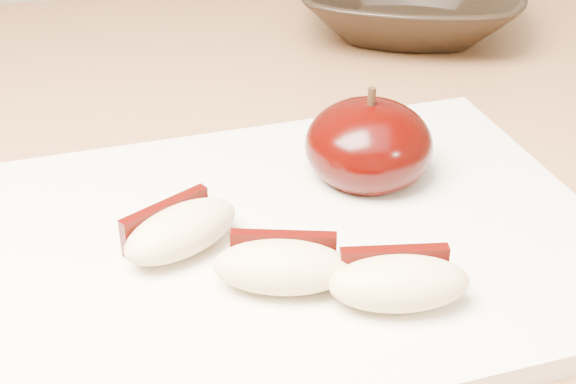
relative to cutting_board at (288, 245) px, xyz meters
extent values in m
cube|color=silver|center=(-0.10, 0.81, -0.46)|extent=(2.40, 0.60, 0.90)
cube|color=#AD724B|center=(-0.10, 0.11, -0.03)|extent=(1.64, 0.64, 0.04)
cube|color=white|center=(0.00, 0.00, 0.00)|extent=(0.34, 0.27, 0.01)
ellipsoid|color=black|center=(0.06, 0.05, 0.02)|extent=(0.08, 0.08, 0.05)
cylinder|color=black|center=(0.06, 0.05, 0.05)|extent=(0.00, 0.00, 0.01)
ellipsoid|color=beige|center=(-0.05, 0.00, 0.02)|extent=(0.07, 0.06, 0.02)
cube|color=black|center=(-0.06, 0.01, 0.02)|extent=(0.04, 0.03, 0.02)
ellipsoid|color=beige|center=(-0.01, -0.04, 0.02)|extent=(0.07, 0.04, 0.02)
cube|color=black|center=(-0.01, -0.03, 0.02)|extent=(0.05, 0.02, 0.02)
ellipsoid|color=beige|center=(0.04, -0.06, 0.02)|extent=(0.07, 0.04, 0.02)
cube|color=black|center=(0.04, -0.05, 0.02)|extent=(0.05, 0.01, 0.02)
imported|color=black|center=(0.16, 0.29, 0.02)|extent=(0.24, 0.24, 0.05)
camera|label=1|loc=(-0.06, -0.32, 0.24)|focal=50.00mm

